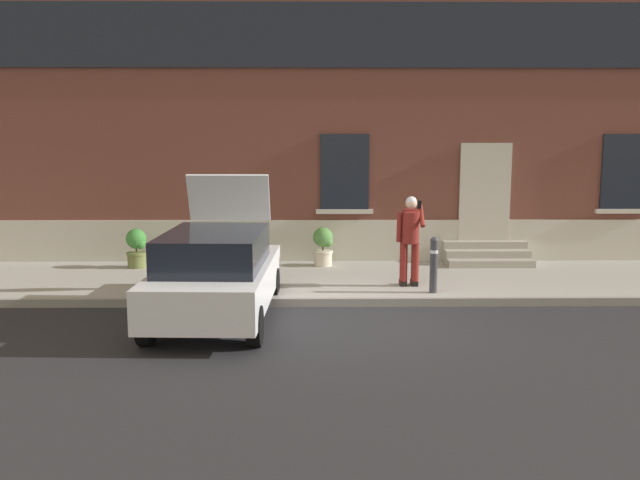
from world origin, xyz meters
The scene contains 11 objects.
ground_plane centered at (0.00, 0.00, 0.00)m, with size 80.00×80.00×0.00m, color #232326.
sidewalk centered at (0.00, 2.80, 0.07)m, with size 24.00×3.60×0.15m, color #99968E.
curb_edge centered at (0.00, 0.94, 0.07)m, with size 24.00×0.12×0.15m, color gray.
building_facade centered at (0.01, 5.29, 3.73)m, with size 24.00×1.52×7.50m.
entrance_stoop centered at (3.03, 4.23, 0.34)m, with size 1.90×0.96×0.48m.
hatchback_car_white centered at (-2.48, 0.03, 0.80)m, with size 1.92×4.13×2.34m.
bollard_near_person centered at (1.33, 1.35, 0.71)m, with size 0.15×0.15×1.04m.
person_on_phone centered at (0.96, 1.87, 1.15)m, with size 0.51×0.50×1.75m.
planter_olive centered at (-4.74, 3.84, 0.61)m, with size 0.44×0.44×0.86m.
planter_charcoal centered at (-2.70, 4.16, 0.61)m, with size 0.44×0.44×0.86m.
planter_cream centered at (-0.66, 4.01, 0.61)m, with size 0.44×0.44×0.86m.
Camera 1 is at (-0.91, -11.08, 3.07)m, focal length 38.74 mm.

